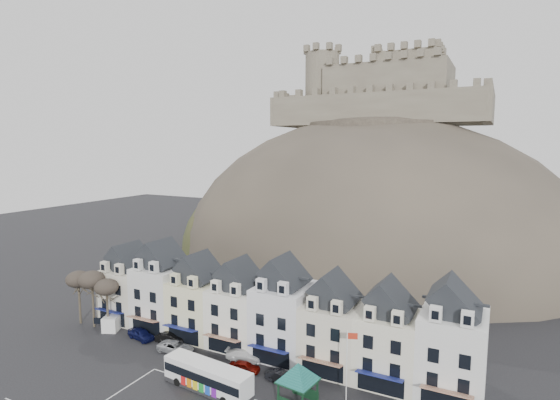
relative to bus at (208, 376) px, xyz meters
The scene contains 16 objects.
townhouse_terrace 12.31m from the bus, 87.34° to the left, with size 54.40×9.35×11.80m.
castle_hill 64.78m from the bus, 88.54° to the left, with size 100.00×76.00×68.00m.
castle 81.40m from the bus, 89.27° to the left, with size 50.20×22.20×22.00m.
tree_left_far 29.74m from the bus, 167.59° to the left, with size 3.61×3.61×8.24m.
tree_left_mid 26.93m from the bus, 166.19° to the left, with size 3.78×3.78×8.64m.
tree_left_near 23.95m from the bus, 164.44° to the left, with size 3.43×3.43×7.84m.
bus is the anchor object (origin of this frame).
bus_shelter 10.47m from the bus, 12.15° to the left, with size 7.20×7.20×4.61m.
flagpole 15.61m from the bus, 19.37° to the left, with size 1.09×0.44×7.90m.
white_van 23.93m from the bus, 161.44° to the left, with size 3.90×5.21×2.18m.
car_navy 17.38m from the bus, 158.63° to the left, with size 1.81×4.50×1.53m, color #0B0F3A.
car_black 13.89m from the bus, 148.00° to the left, with size 1.43×4.10×1.35m, color black.
car_silver 10.74m from the bus, 149.35° to the left, with size 2.31×4.93×1.39m, color #A7AAAF.
car_white 7.86m from the bus, 89.98° to the left, with size 1.95×4.79×1.39m, color white.
car_maroon 5.62m from the bus, 73.65° to the left, with size 1.53×3.81×1.30m, color #600A05.
car_charcoal 8.52m from the bus, 38.79° to the left, with size 1.34×3.85×1.27m, color black.
Camera 1 is at (27.49, -32.82, 27.16)m, focal length 28.00 mm.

